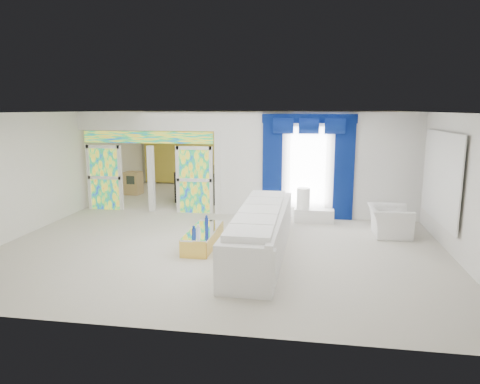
% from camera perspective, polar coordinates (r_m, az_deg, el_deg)
% --- Properties ---
extents(floor, '(12.00, 12.00, 0.00)m').
position_cam_1_polar(floor, '(12.05, -0.51, -4.04)').
color(floor, '#B7AF9E').
rests_on(floor, ground).
extents(dividing_wall, '(5.70, 0.18, 3.00)m').
position_cam_1_polar(dividing_wall, '(12.59, 9.97, 3.40)').
color(dividing_wall, white).
rests_on(dividing_wall, ground).
extents(dividing_header, '(4.30, 0.18, 0.55)m').
position_cam_1_polar(dividing_header, '(13.38, -12.07, 9.02)').
color(dividing_header, white).
rests_on(dividing_header, dividing_wall).
extents(stained_panel_left, '(0.95, 0.04, 2.00)m').
position_cam_1_polar(stained_panel_left, '(14.10, -17.21, 1.81)').
color(stained_panel_left, '#994C3F').
rests_on(stained_panel_left, ground).
extents(stained_panel_right, '(0.95, 0.04, 2.00)m').
position_cam_1_polar(stained_panel_right, '(13.10, -5.94, 1.58)').
color(stained_panel_right, '#994C3F').
rests_on(stained_panel_right, ground).
extents(stained_transom, '(4.00, 0.05, 0.35)m').
position_cam_1_polar(stained_transom, '(13.40, -11.99, 6.99)').
color(stained_transom, '#994C3F').
rests_on(stained_transom, dividing_header).
extents(window_pane, '(1.00, 0.02, 2.30)m').
position_cam_1_polar(window_pane, '(12.49, 8.82, 3.14)').
color(window_pane, white).
rests_on(window_pane, dividing_wall).
extents(blue_drape_left, '(0.55, 0.10, 2.80)m').
position_cam_1_polar(blue_drape_left, '(12.51, 4.22, 3.02)').
color(blue_drape_left, '#030545').
rests_on(blue_drape_left, ground).
extents(blue_drape_right, '(0.55, 0.10, 2.80)m').
position_cam_1_polar(blue_drape_right, '(12.50, 13.40, 2.75)').
color(blue_drape_right, '#030545').
rests_on(blue_drape_right, ground).
extents(blue_pelmet, '(2.60, 0.12, 0.25)m').
position_cam_1_polar(blue_pelmet, '(12.36, 9.00, 9.43)').
color(blue_pelmet, '#030545').
rests_on(blue_pelmet, dividing_wall).
extents(wall_mirror, '(0.04, 2.70, 1.90)m').
position_cam_1_polar(wall_mirror, '(11.01, 24.78, 1.78)').
color(wall_mirror, white).
rests_on(wall_mirror, ground).
extents(gold_curtains, '(9.70, 0.12, 2.90)m').
position_cam_1_polar(gold_curtains, '(17.56, 2.71, 5.61)').
color(gold_curtains, gold).
rests_on(gold_curtains, ground).
extents(white_sofa, '(1.07, 4.63, 0.88)m').
position_cam_1_polar(white_sofa, '(9.44, 2.73, -5.51)').
color(white_sofa, silver).
rests_on(white_sofa, ground).
extents(coffee_table, '(0.61, 1.73, 0.38)m').
position_cam_1_polar(coffee_table, '(10.02, -4.82, -6.04)').
color(coffee_table, gold).
rests_on(coffee_table, ground).
extents(console_table, '(1.09, 0.35, 0.36)m').
position_cam_1_polar(console_table, '(12.26, 9.59, -3.06)').
color(console_table, white).
rests_on(console_table, ground).
extents(table_lamp, '(0.36, 0.36, 0.58)m').
position_cam_1_polar(table_lamp, '(12.16, 8.25, -0.86)').
color(table_lamp, white).
rests_on(table_lamp, console_table).
extents(armchair, '(0.97, 1.11, 0.71)m').
position_cam_1_polar(armchair, '(11.42, 18.89, -3.63)').
color(armchair, silver).
rests_on(armchair, ground).
extents(grand_piano, '(1.77, 2.20, 1.03)m').
position_cam_1_polar(grand_piano, '(15.28, -4.33, 1.09)').
color(grand_piano, black).
rests_on(grand_piano, ground).
extents(piano_bench, '(1.02, 0.49, 0.33)m').
position_cam_1_polar(piano_bench, '(13.83, -5.84, -1.46)').
color(piano_bench, black).
rests_on(piano_bench, ground).
extents(tv_console, '(0.60, 0.55, 0.83)m').
position_cam_1_polar(tv_console, '(16.47, -13.74, 1.15)').
color(tv_console, tan).
rests_on(tv_console, ground).
extents(chandelier, '(0.60, 0.60, 0.60)m').
position_cam_1_polar(chandelier, '(15.48, -6.91, 9.11)').
color(chandelier, gold).
rests_on(chandelier, ceiling).
extents(decanters, '(0.21, 0.72, 0.28)m').
position_cam_1_polar(decanters, '(9.71, -5.23, -4.76)').
color(decanters, navy).
rests_on(decanters, coffee_table).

